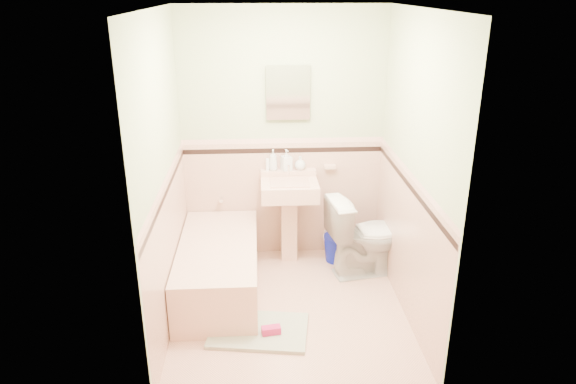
{
  "coord_description": "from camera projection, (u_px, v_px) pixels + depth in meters",
  "views": [
    {
      "loc": [
        -0.25,
        -4.0,
        2.65
      ],
      "look_at": [
        0.0,
        0.25,
        1.0
      ],
      "focal_mm": 33.27,
      "sensor_mm": 36.0,
      "label": 1
    }
  ],
  "objects": [
    {
      "name": "bath_mat",
      "position": [
        259.0,
        331.0,
        4.36
      ],
      "size": [
        0.86,
        0.63,
        0.03
      ],
      "primitive_type": "cube",
      "rotation": [
        0.0,
        0.0,
        -0.15
      ],
      "color": "gray",
      "rests_on": "floor"
    },
    {
      "name": "cap_front",
      "position": [
        301.0,
        237.0,
        3.24
      ],
      "size": [
        2.0,
        0.0,
        2.0
      ],
      "primitive_type": "plane",
      "rotation": [
        -1.57,
        0.0,
        0.0
      ],
      "color": "beige",
      "rests_on": "ground"
    },
    {
      "name": "cap_right",
      "position": [
        411.0,
        175.0,
        4.3
      ],
      "size": [
        0.0,
        2.2,
        2.2
      ],
      "primitive_type": "plane",
      "rotation": [
        1.57,
        0.0,
        -1.57
      ],
      "color": "beige",
      "rests_on": "ground"
    },
    {
      "name": "toilet",
      "position": [
        368.0,
        235.0,
        5.14
      ],
      "size": [
        0.85,
        0.58,
        0.8
      ],
      "primitive_type": "imported",
      "rotation": [
        0.0,
        0.0,
        1.76
      ],
      "color": "white",
      "rests_on": "floor"
    },
    {
      "name": "wainscot_back",
      "position": [
        283.0,
        199.0,
        5.49
      ],
      "size": [
        2.0,
        0.0,
        2.0
      ],
      "primitive_type": "plane",
      "rotation": [
        1.57,
        0.0,
        0.0
      ],
      "color": "beige",
      "rests_on": "ground"
    },
    {
      "name": "wall_back",
      "position": [
        283.0,
        137.0,
        5.26
      ],
      "size": [
        2.5,
        0.0,
        2.5
      ],
      "primitive_type": "plane",
      "rotation": [
        1.57,
        0.0,
        0.0
      ],
      "color": "beige",
      "rests_on": "ground"
    },
    {
      "name": "tub_faucet",
      "position": [
        221.0,
        199.0,
        5.41
      ],
      "size": [
        0.04,
        0.12,
        0.04
      ],
      "primitive_type": "cylinder",
      "rotation": [
        1.57,
        0.0,
        0.0
      ],
      "color": "silver",
      "rests_on": "wall_back"
    },
    {
      "name": "shoe",
      "position": [
        271.0,
        330.0,
        4.29
      ],
      "size": [
        0.16,
        0.09,
        0.06
      ],
      "primitive_type": "cube",
      "rotation": [
        0.0,
        0.0,
        0.16
      ],
      "color": "#BF1E59",
      "rests_on": "bath_mat"
    },
    {
      "name": "tube",
      "position": [
        268.0,
        165.0,
        5.29
      ],
      "size": [
        0.04,
        0.04,
        0.12
      ],
      "primitive_type": "cylinder",
      "rotation": [
        0.0,
        0.0,
        0.02
      ],
      "color": "white",
      "rests_on": "sink"
    },
    {
      "name": "bucket",
      "position": [
        337.0,
        248.0,
        5.46
      ],
      "size": [
        0.36,
        0.36,
        0.28
      ],
      "primitive_type": null,
      "rotation": [
        0.0,
        0.0,
        -0.41
      ],
      "color": "#0A15A9",
      "rests_on": "floor"
    },
    {
      "name": "wall_left",
      "position": [
        163.0,
        177.0,
        4.18
      ],
      "size": [
        0.0,
        2.5,
        2.5
      ],
      "primitive_type": "plane",
      "rotation": [
        1.57,
        0.0,
        1.57
      ],
      "color": "beige",
      "rests_on": "ground"
    },
    {
      "name": "wall_front",
      "position": [
        301.0,
        234.0,
        3.22
      ],
      "size": [
        2.5,
        0.0,
        2.5
      ],
      "primitive_type": "plane",
      "rotation": [
        -1.57,
        0.0,
        0.0
      ],
      "color": "beige",
      "rests_on": "ground"
    },
    {
      "name": "sink",
      "position": [
        289.0,
        222.0,
        5.34
      ],
      "size": [
        0.55,
        0.48,
        0.87
      ],
      "primitive_type": null,
      "color": "#E1AE97",
      "rests_on": "floor"
    },
    {
      "name": "accent_left",
      "position": [
        167.0,
        192.0,
        4.23
      ],
      "size": [
        0.0,
        2.2,
        2.2
      ],
      "primitive_type": "plane",
      "rotation": [
        1.57,
        0.0,
        1.57
      ],
      "color": "black",
      "rests_on": "ground"
    },
    {
      "name": "wainscot_left",
      "position": [
        171.0,
        250.0,
        4.42
      ],
      "size": [
        0.0,
        2.2,
        2.2
      ],
      "primitive_type": "plane",
      "rotation": [
        1.57,
        0.0,
        1.57
      ],
      "color": "beige",
      "rests_on": "ground"
    },
    {
      "name": "soap_bottle_mid",
      "position": [
        286.0,
        160.0,
        5.29
      ],
      "size": [
        0.12,
        0.12,
        0.21
      ],
      "primitive_type": "imported",
      "rotation": [
        0.0,
        0.0,
        0.32
      ],
      "color": "#B2B2B2",
      "rests_on": "sink"
    },
    {
      "name": "bathtub",
      "position": [
        219.0,
        269.0,
        4.88
      ],
      "size": [
        0.7,
        1.5,
        0.45
      ],
      "primitive_type": "cube",
      "color": "#E1AE97",
      "rests_on": "floor"
    },
    {
      "name": "soap_bottle_left",
      "position": [
        273.0,
        160.0,
        5.28
      ],
      "size": [
        0.09,
        0.09,
        0.21
      ],
      "primitive_type": "imported",
      "rotation": [
        0.0,
        0.0,
        -0.11
      ],
      "color": "#B2B2B2",
      "rests_on": "sink"
    },
    {
      "name": "wainscot_front",
      "position": [
        300.0,
        324.0,
        3.46
      ],
      "size": [
        2.0,
        0.0,
        2.0
      ],
      "primitive_type": "plane",
      "rotation": [
        -1.57,
        0.0,
        0.0
      ],
      "color": "beige",
      "rests_on": "ground"
    },
    {
      "name": "wainscot_right",
      "position": [
        406.0,
        244.0,
        4.53
      ],
      "size": [
        0.0,
        2.2,
        2.2
      ],
      "primitive_type": "plane",
      "rotation": [
        1.57,
        0.0,
        -1.57
      ],
      "color": "beige",
      "rests_on": "ground"
    },
    {
      "name": "soap_bottle_right",
      "position": [
        300.0,
        163.0,
        5.31
      ],
      "size": [
        0.14,
        0.14,
        0.14
      ],
      "primitive_type": "imported",
      "rotation": [
        0.0,
        0.0,
        0.3
      ],
      "color": "#B2B2B2",
      "rests_on": "sink"
    },
    {
      "name": "accent_front",
      "position": [
        301.0,
        252.0,
        3.28
      ],
      "size": [
        2.0,
        0.0,
        2.0
      ],
      "primitive_type": "plane",
      "rotation": [
        -1.57,
        0.0,
        0.0
      ],
      "color": "black",
      "rests_on": "ground"
    },
    {
      "name": "accent_right",
      "position": [
        410.0,
        187.0,
        4.34
      ],
      "size": [
        0.0,
        2.2,
        2.2
      ],
      "primitive_type": "plane",
      "rotation": [
        1.57,
        0.0,
        -1.57
      ],
      "color": "black",
      "rests_on": "ground"
    },
    {
      "name": "accent_back",
      "position": [
        283.0,
        151.0,
        5.29
      ],
      "size": [
        2.0,
        0.0,
        2.0
      ],
      "primitive_type": "plane",
      "rotation": [
        1.57,
        0.0,
        0.0
      ],
      "color": "black",
      "rests_on": "ground"
    },
    {
      "name": "medicine_cabinet",
      "position": [
        288.0,
        92.0,
        5.07
      ],
      "size": [
        0.36,
        0.04,
        0.45
      ],
      "primitive_type": "cube",
      "color": "white",
      "rests_on": "wall_back"
    },
    {
      "name": "wall_right",
      "position": [
        414.0,
        172.0,
        4.29
      ],
      "size": [
        0.0,
        2.5,
        2.5
      ],
      "primitive_type": "plane",
      "rotation": [
        1.57,
        0.0,
        -1.57
      ],
      "color": "beige",
      "rests_on": "ground"
    },
    {
      "name": "floor",
      "position": [
        290.0,
        308.0,
        4.69
      ],
      "size": [
        2.2,
        2.2,
        0.0
      ],
      "primitive_type": "plane",
      "color": "#E6AF96",
      "rests_on": "ground"
    },
    {
      "name": "cap_left",
      "position": [
        166.0,
        180.0,
        4.2
      ],
      "size": [
        0.0,
        2.2,
        2.2
      ],
      "primitive_type": "plane",
      "rotation": [
        1.57,
        0.0,
        1.57
      ],
      "color": "beige",
      "rests_on": "ground"
    },
    {
      "name": "soap_dish",
      "position": [
        330.0,
        167.0,
        5.36
      ],
      "size": [
        0.11,
        0.06,
        0.04
      ],
      "primitive_type": "cube",
      "color": "#E1AE97",
      "rests_on": "wall_back"
    },
    {
      "name": "ceiling",
      "position": [
        290.0,
        8.0,
        3.79
      ],
      "size": [
        2.2,
        2.2,
        0.0
      ],
      "primitive_type": "plane",
      "rotation": [
        3.14,
        0.0,
        0.0
      ],
      "color": "white",
      "rests_on": "ground"
    },
    {
      "name": "sink_faucet",
      "position": [
        289.0,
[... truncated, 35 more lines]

